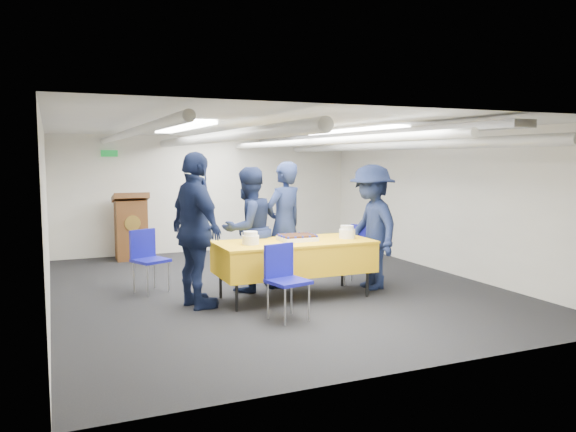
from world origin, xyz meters
The scene contains 14 objects.
ground centered at (0.00, 0.00, 0.00)m, with size 7.00×7.00×0.00m, color black.
room_shell centered at (0.09, 0.41, 1.81)m, with size 6.00×7.00×2.30m.
serving_table centered at (0.03, -0.71, 0.56)m, with size 2.08×0.94×0.77m.
sheet_cake centered at (0.08, -0.69, 0.81)m, with size 0.49×0.37×0.09m.
plate_stack_left centered at (-0.60, -0.76, 0.85)m, with size 0.22×0.22×0.17m.
plate_stack_right centered at (0.80, -0.76, 0.85)m, with size 0.22×0.22×0.18m.
podium centered at (-1.60, 3.05, 0.61)m, with size 0.62×0.53×1.25m.
chair_near centered at (-0.47, -1.54, 0.53)m, with size 0.50×0.50×0.87m.
chair_right centered at (1.30, -0.30, 0.53)m, with size 0.59×0.59×0.87m.
chair_left centered at (-1.73, 0.43, 0.53)m, with size 0.56×0.56×0.87m.
sailor_a centered at (0.16, -0.03, 0.91)m, with size 0.66×0.44×1.82m, color black.
sailor_b centered at (-0.40, -0.07, 0.87)m, with size 0.85×0.66×1.75m, color black.
sailor_c centered at (-1.29, -0.68, 0.98)m, with size 1.14×0.48×1.95m, color black.
sailor_d centered at (1.27, -0.63, 0.89)m, with size 1.15×0.66×1.78m, color black.
Camera 1 is at (-2.94, -7.48, 1.88)m, focal length 35.00 mm.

